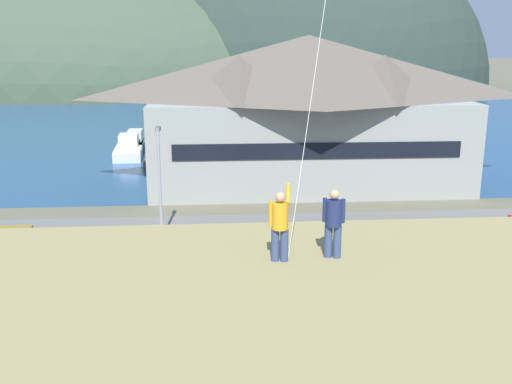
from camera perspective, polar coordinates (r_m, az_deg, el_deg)
name	(u,v)px	position (r m, az deg, el deg)	size (l,w,h in m)	color
ground_plane	(232,329)	(23.60, -2.35, -13.14)	(600.00, 600.00, 0.00)	#66604C
parking_lot_pad	(228,278)	(28.09, -2.72, -8.29)	(40.00, 20.00, 0.10)	slate
bay_water	(216,120)	(81.60, -3.88, 6.94)	(360.00, 84.00, 0.03)	navy
far_hill_west_ridge	(104,87)	(142.31, -14.44, 9.83)	(101.41, 75.71, 51.11)	#42513D
far_hill_east_peak	(302,85)	(142.84, 4.52, 10.25)	(85.85, 68.91, 72.51)	#2D3D33
harbor_lodge	(308,107)	(44.55, 5.01, 8.16)	(24.56, 11.44, 11.21)	#999E99
storage_shed_waterside	(262,156)	(46.26, 0.55, 3.52)	(6.40, 4.69, 3.93)	#756B5B
wharf_dock	(168,151)	(58.15, -8.52, 3.99)	(3.20, 14.14, 0.70)	#70604C
moored_boat_wharfside	(136,143)	(60.53, -11.49, 4.63)	(1.95, 5.97, 2.16)	#23564C
moored_boat_outer_mooring	(201,152)	(55.02, -5.35, 3.87)	(2.00, 5.93, 2.16)	#A8A399
moored_boat_inner_slip	(129,148)	(57.93, -12.13, 4.15)	(2.93, 7.94, 2.16)	silver
parked_car_lone_by_shed	(443,244)	(30.88, 17.64, -4.81)	(4.21, 2.07, 1.82)	#236633
parked_car_front_row_silver	(326,287)	(24.79, 6.79, -9.07)	(4.27, 2.18, 1.82)	black
parked_car_mid_row_center	(11,247)	(31.46, -22.60, -4.91)	(4.30, 2.25, 1.82)	#B28923
parked_car_back_row_right	(19,301)	(25.13, -21.96, -9.76)	(4.21, 2.07, 1.82)	#B28923
parked_car_back_row_left	(191,312)	(22.64, -6.30, -11.47)	(4.34, 2.33, 1.82)	slate
parked_car_front_row_red	(259,246)	(29.18, 0.31, -5.23)	(4.21, 2.08, 1.82)	black
parked_car_corner_spot	(129,255)	(28.57, -12.19, -6.02)	(4.22, 2.10, 1.82)	red
parking_light_pole	(160,176)	(32.37, -9.31, 1.57)	(0.24, 0.78, 6.28)	#ADADB2
person_kite_flyer	(280,224)	(14.20, 2.33, -3.06)	(0.57, 0.63, 1.86)	#384770
person_companion	(333,221)	(14.54, 7.50, -2.82)	(0.53, 0.40, 1.74)	#384770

